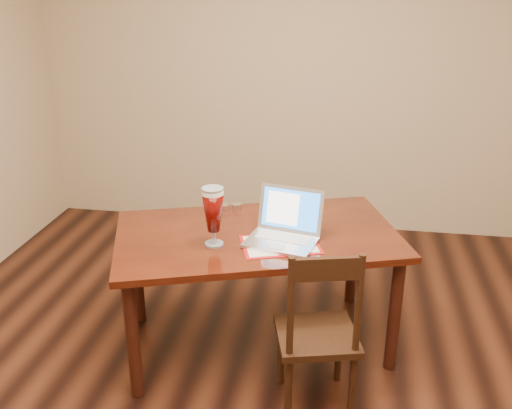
# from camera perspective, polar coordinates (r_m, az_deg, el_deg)

# --- Properties ---
(room_shell) EXTENTS (4.51, 5.01, 2.71)m
(room_shell) POSITION_cam_1_polar(r_m,az_deg,el_deg) (2.17, 1.00, 14.41)
(room_shell) COLOR tan
(room_shell) RESTS_ON ground
(dining_table) EXTENTS (1.74, 1.32, 1.04)m
(dining_table) POSITION_cam_1_polar(r_m,az_deg,el_deg) (3.18, 0.02, -4.05)
(dining_table) COLOR #491709
(dining_table) RESTS_ON ground
(dining_chair) EXTENTS (0.47, 0.45, 0.91)m
(dining_chair) POSITION_cam_1_polar(r_m,az_deg,el_deg) (2.85, 6.22, -12.74)
(dining_chair) COLOR black
(dining_chair) RESTS_ON ground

